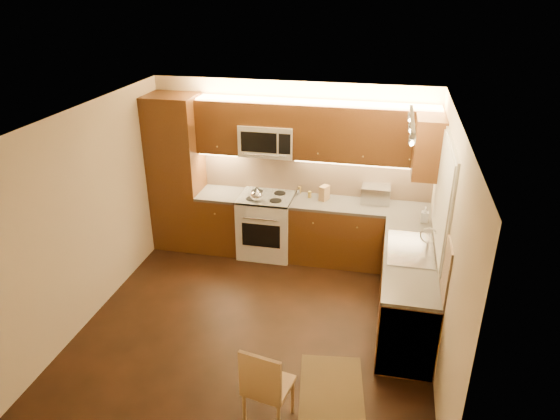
% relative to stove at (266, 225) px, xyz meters
% --- Properties ---
extents(floor, '(4.00, 4.00, 0.01)m').
position_rel_stove_xyz_m(floor, '(0.30, -1.68, -0.46)').
color(floor, black).
rests_on(floor, ground).
extents(ceiling, '(4.00, 4.00, 0.01)m').
position_rel_stove_xyz_m(ceiling, '(0.30, -1.68, 2.04)').
color(ceiling, beige).
rests_on(ceiling, ground).
extents(wall_back, '(4.00, 0.01, 2.50)m').
position_rel_stove_xyz_m(wall_back, '(0.30, 0.32, 0.79)').
color(wall_back, '#C8B492').
rests_on(wall_back, ground).
extents(wall_front, '(4.00, 0.01, 2.50)m').
position_rel_stove_xyz_m(wall_front, '(0.30, -3.67, 0.79)').
color(wall_front, '#C8B492').
rests_on(wall_front, ground).
extents(wall_left, '(0.01, 4.00, 2.50)m').
position_rel_stove_xyz_m(wall_left, '(-1.70, -1.68, 0.79)').
color(wall_left, '#C8B492').
rests_on(wall_left, ground).
extents(wall_right, '(0.01, 4.00, 2.50)m').
position_rel_stove_xyz_m(wall_right, '(2.30, -1.68, 0.79)').
color(wall_right, '#C8B492').
rests_on(wall_right, ground).
extents(pantry, '(0.70, 0.60, 2.30)m').
position_rel_stove_xyz_m(pantry, '(-1.35, 0.02, 0.69)').
color(pantry, '#4A2B0F').
rests_on(pantry, floor).
extents(base_cab_back_left, '(0.62, 0.60, 0.86)m').
position_rel_stove_xyz_m(base_cab_back_left, '(-0.69, 0.02, -0.03)').
color(base_cab_back_left, '#4A2B0F').
rests_on(base_cab_back_left, floor).
extents(counter_back_left, '(0.62, 0.60, 0.04)m').
position_rel_stove_xyz_m(counter_back_left, '(-0.69, 0.02, 0.42)').
color(counter_back_left, '#373532').
rests_on(counter_back_left, base_cab_back_left).
extents(base_cab_back_right, '(1.92, 0.60, 0.86)m').
position_rel_stove_xyz_m(base_cab_back_right, '(1.34, 0.02, -0.03)').
color(base_cab_back_right, '#4A2B0F').
rests_on(base_cab_back_right, floor).
extents(counter_back_right, '(1.92, 0.60, 0.04)m').
position_rel_stove_xyz_m(counter_back_right, '(1.34, 0.02, 0.42)').
color(counter_back_right, '#373532').
rests_on(counter_back_right, base_cab_back_right).
extents(base_cab_right, '(0.60, 2.00, 0.86)m').
position_rel_stove_xyz_m(base_cab_right, '(2.00, -1.28, -0.03)').
color(base_cab_right, '#4A2B0F').
rests_on(base_cab_right, floor).
extents(counter_right, '(0.60, 2.00, 0.04)m').
position_rel_stove_xyz_m(counter_right, '(2.00, -1.28, 0.42)').
color(counter_right, '#373532').
rests_on(counter_right, base_cab_right).
extents(dishwasher, '(0.58, 0.60, 0.84)m').
position_rel_stove_xyz_m(dishwasher, '(2.00, -1.98, -0.03)').
color(dishwasher, silver).
rests_on(dishwasher, floor).
extents(backsplash_back, '(3.30, 0.02, 0.60)m').
position_rel_stove_xyz_m(backsplash_back, '(0.65, 0.31, 0.74)').
color(backsplash_back, tan).
rests_on(backsplash_back, wall_back).
extents(backsplash_right, '(0.02, 2.00, 0.60)m').
position_rel_stove_xyz_m(backsplash_right, '(2.29, -1.28, 0.74)').
color(backsplash_right, tan).
rests_on(backsplash_right, wall_right).
extents(upper_cab_back_left, '(0.62, 0.35, 0.75)m').
position_rel_stove_xyz_m(upper_cab_back_left, '(-0.69, 0.15, 1.42)').
color(upper_cab_back_left, '#4A2B0F').
rests_on(upper_cab_back_left, wall_back).
extents(upper_cab_back_right, '(1.92, 0.35, 0.75)m').
position_rel_stove_xyz_m(upper_cab_back_right, '(1.34, 0.15, 1.42)').
color(upper_cab_back_right, '#4A2B0F').
rests_on(upper_cab_back_right, wall_back).
extents(upper_cab_bridge, '(0.76, 0.35, 0.31)m').
position_rel_stove_xyz_m(upper_cab_bridge, '(0.00, 0.15, 1.63)').
color(upper_cab_bridge, '#4A2B0F').
rests_on(upper_cab_bridge, wall_back).
extents(upper_cab_right_corner, '(0.35, 0.50, 0.75)m').
position_rel_stove_xyz_m(upper_cab_right_corner, '(2.12, -0.28, 1.42)').
color(upper_cab_right_corner, '#4A2B0F').
rests_on(upper_cab_right_corner, wall_right).
extents(stove, '(0.76, 0.65, 0.92)m').
position_rel_stove_xyz_m(stove, '(0.00, 0.00, 0.00)').
color(stove, silver).
rests_on(stove, floor).
extents(microwave, '(0.76, 0.38, 0.44)m').
position_rel_stove_xyz_m(microwave, '(0.00, 0.14, 1.26)').
color(microwave, silver).
rests_on(microwave, wall_back).
extents(window_frame, '(0.03, 1.44, 1.24)m').
position_rel_stove_xyz_m(window_frame, '(2.29, -1.12, 1.14)').
color(window_frame, silver).
rests_on(window_frame, wall_right).
extents(window_blinds, '(0.02, 1.36, 1.16)m').
position_rel_stove_xyz_m(window_blinds, '(2.27, -1.12, 1.14)').
color(window_blinds, silver).
rests_on(window_blinds, wall_right).
extents(sink, '(0.52, 0.86, 0.15)m').
position_rel_stove_xyz_m(sink, '(2.00, -1.12, 0.52)').
color(sink, silver).
rests_on(sink, counter_right).
extents(faucet, '(0.20, 0.04, 0.30)m').
position_rel_stove_xyz_m(faucet, '(2.18, -1.12, 0.59)').
color(faucet, silver).
rests_on(faucet, counter_right).
extents(track_light_bar, '(0.04, 1.20, 0.03)m').
position_rel_stove_xyz_m(track_light_bar, '(1.85, -1.27, 2.00)').
color(track_light_bar, silver).
rests_on(track_light_bar, ceiling).
extents(kettle, '(0.21, 0.21, 0.20)m').
position_rel_stove_xyz_m(kettle, '(-0.10, -0.18, 0.56)').
color(kettle, silver).
rests_on(kettle, stove).
extents(toaster_oven, '(0.40, 0.31, 0.24)m').
position_rel_stove_xyz_m(toaster_oven, '(1.54, 0.17, 0.56)').
color(toaster_oven, silver).
rests_on(toaster_oven, counter_back_right).
extents(knife_block, '(0.15, 0.18, 0.21)m').
position_rel_stove_xyz_m(knife_block, '(0.82, 0.09, 0.55)').
color(knife_block, '#9A7845').
rests_on(knife_block, counter_back_right).
extents(spice_jar_a, '(0.05, 0.05, 0.09)m').
position_rel_stove_xyz_m(spice_jar_a, '(0.44, 0.18, 0.48)').
color(spice_jar_a, silver).
rests_on(spice_jar_a, counter_back_right).
extents(spice_jar_b, '(0.06, 0.06, 0.10)m').
position_rel_stove_xyz_m(spice_jar_b, '(0.44, 0.26, 0.49)').
color(spice_jar_b, brown).
rests_on(spice_jar_b, counter_back_right).
extents(spice_jar_c, '(0.05, 0.05, 0.09)m').
position_rel_stove_xyz_m(spice_jar_c, '(0.74, 0.24, 0.49)').
color(spice_jar_c, silver).
rests_on(spice_jar_c, counter_back_right).
extents(spice_jar_d, '(0.06, 0.06, 0.09)m').
position_rel_stove_xyz_m(spice_jar_d, '(0.61, 0.13, 0.49)').
color(spice_jar_d, '#A48831').
rests_on(spice_jar_d, counter_back_right).
extents(soap_bottle, '(0.10, 0.10, 0.21)m').
position_rel_stove_xyz_m(soap_bottle, '(2.18, -0.34, 0.54)').
color(soap_bottle, silver).
rests_on(soap_bottle, counter_right).
extents(rug, '(0.75, 1.02, 0.01)m').
position_rel_stove_xyz_m(rug, '(1.30, -2.58, -0.45)').
color(rug, black).
rests_on(rug, floor).
extents(dining_chair, '(0.46, 0.46, 0.88)m').
position_rel_stove_xyz_m(dining_chair, '(0.77, -3.09, -0.02)').
color(dining_chair, '#9A7845').
rests_on(dining_chair, floor).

